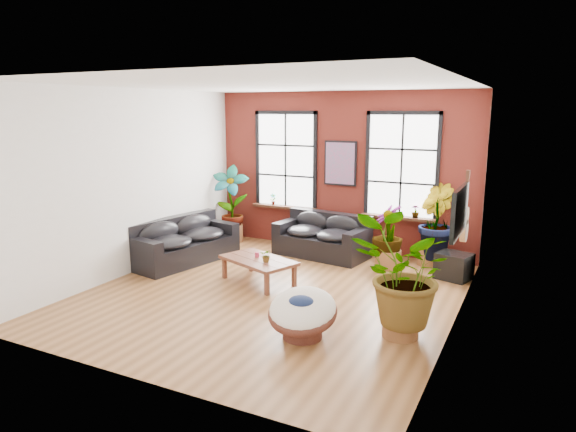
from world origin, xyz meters
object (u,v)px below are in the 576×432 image
sofa_back (323,237)px  sofa_left (183,242)px  coffee_table (258,261)px  papasan_chair (302,312)px

sofa_back → sofa_left: size_ratio=0.86×
coffee_table → papasan_chair: size_ratio=1.45×
sofa_left → sofa_back: bearing=-43.2°
sofa_back → sofa_left: same height
sofa_left → coffee_table: (2.07, -0.47, -0.01)m
sofa_left → coffee_table: size_ratio=1.54×
sofa_back → papasan_chair: bearing=-63.3°
papasan_chair → coffee_table: bearing=126.3°
sofa_back → papasan_chair: 4.15m
sofa_left → papasan_chair: 4.37m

